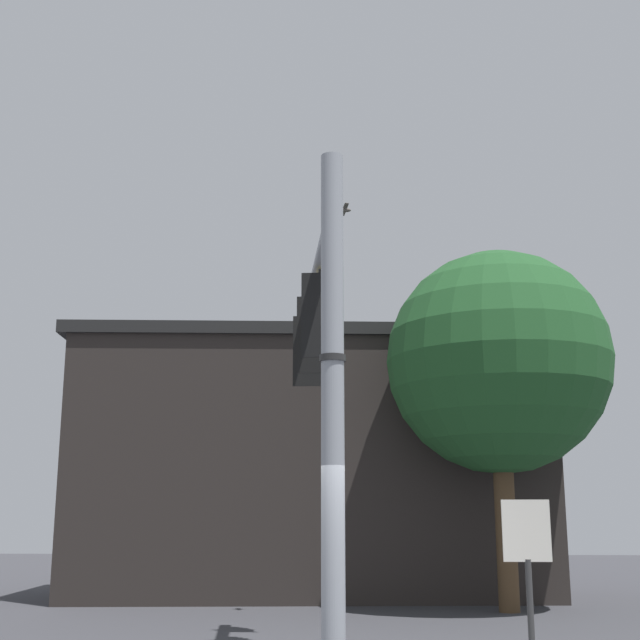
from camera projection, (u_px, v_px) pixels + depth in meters
name	position (u px, v px, depth m)	size (l,w,h in m)	color
signal_pole	(333.00, 407.00, 10.41)	(0.28, 0.28, 6.38)	gray
mast_arm	(318.00, 276.00, 13.38)	(0.21, 0.21, 5.04)	gray
traffic_light_nearest_pole	(321.00, 317.00, 12.54)	(0.54, 0.49, 1.31)	black
traffic_light_mid_inner	(315.00, 336.00, 13.87)	(0.54, 0.49, 1.31)	black
traffic_light_mid_outer	(309.00, 352.00, 15.20)	(0.54, 0.49, 1.31)	black
street_name_sign	(330.00, 363.00, 10.86)	(0.34, 1.39, 0.22)	#147238
bird_flying	(344.00, 210.00, 18.57)	(0.30, 0.48, 0.14)	#4C4742
storefront_building	(310.00, 465.00, 22.75)	(12.54, 7.00, 6.49)	#282321
tree_by_storefront	(498.00, 362.00, 19.42)	(4.93, 4.93, 7.77)	#4C3823
historical_marker	(528.00, 559.00, 10.93)	(0.60, 0.08, 2.13)	#333333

